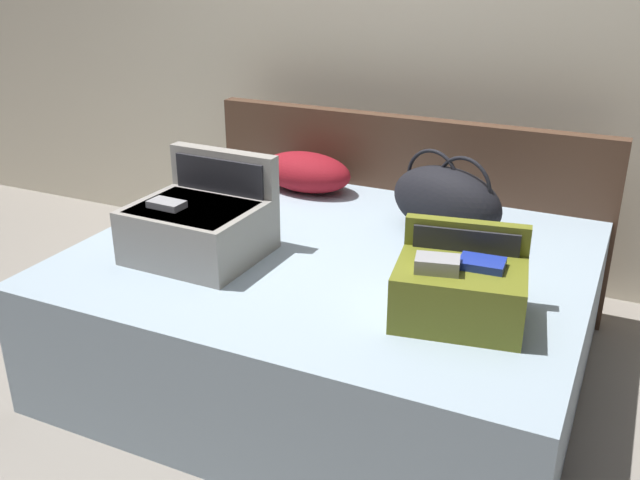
{
  "coord_description": "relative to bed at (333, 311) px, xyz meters",
  "views": [
    {
      "loc": [
        1.07,
        -1.99,
        1.71
      ],
      "look_at": [
        0.0,
        0.28,
        0.65
      ],
      "focal_mm": 39.83,
      "sensor_mm": 36.0,
      "label": 1
    }
  ],
  "objects": [
    {
      "name": "pillow_center_head",
      "position": [
        -0.71,
        0.26,
        0.35
      ],
      "size": [
        0.39,
        0.29,
        0.16
      ],
      "primitive_type": "ellipsoid",
      "rotation": [
        0.0,
        0.0,
        -0.12
      ],
      "color": "#4C724C",
      "rests_on": "bed"
    },
    {
      "name": "bed",
      "position": [
        0.0,
        0.0,
        0.0
      ],
      "size": [
        2.0,
        1.65,
        0.55
      ],
      "primitive_type": "cube",
      "color": "#99ADBC",
      "rests_on": "ground"
    },
    {
      "name": "hard_case_medium",
      "position": [
        0.6,
        -0.32,
        0.39
      ],
      "size": [
        0.47,
        0.4,
        0.29
      ],
      "rotation": [
        0.0,
        0.0,
        0.17
      ],
      "color": "olive",
      "rests_on": "bed"
    },
    {
      "name": "back_wall",
      "position": [
        0.0,
        1.25,
        1.03
      ],
      "size": [
        8.0,
        0.1,
        2.6
      ],
      "primitive_type": "cube",
      "color": "beige",
      "rests_on": "ground"
    },
    {
      "name": "headboard",
      "position": [
        0.0,
        0.87,
        0.19
      ],
      "size": [
        2.04,
        0.08,
        0.92
      ],
      "primitive_type": "cube",
      "color": "#4C3323",
      "rests_on": "ground"
    },
    {
      "name": "duffel_bag",
      "position": [
        0.35,
        0.37,
        0.43
      ],
      "size": [
        0.57,
        0.41,
        0.36
      ],
      "rotation": [
        0.0,
        0.0,
        -0.33
      ],
      "color": "black",
      "rests_on": "bed"
    },
    {
      "name": "hard_case_large",
      "position": [
        -0.47,
        -0.25,
        0.41
      ],
      "size": [
        0.49,
        0.46,
        0.39
      ],
      "rotation": [
        0.0,
        0.0,
        -0.03
      ],
      "color": "gray",
      "rests_on": "bed"
    },
    {
      "name": "ground_plane",
      "position": [
        0.0,
        -0.4,
        -0.27
      ],
      "size": [
        12.0,
        12.0,
        0.0
      ],
      "primitive_type": "plane",
      "color": "gray"
    },
    {
      "name": "pillow_near_headboard",
      "position": [
        -0.44,
        0.64,
        0.37
      ],
      "size": [
        0.51,
        0.33,
        0.19
      ],
      "primitive_type": "ellipsoid",
      "rotation": [
        0.0,
        0.0,
        -0.09
      ],
      "color": "maroon",
      "rests_on": "bed"
    }
  ]
}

